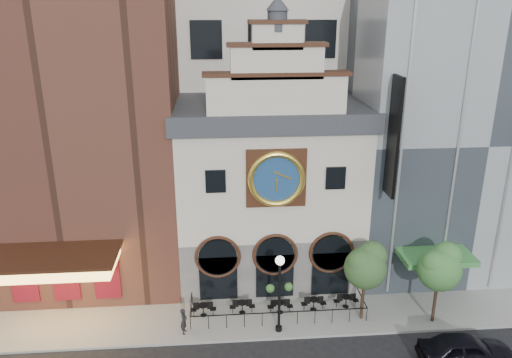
{
  "coord_description": "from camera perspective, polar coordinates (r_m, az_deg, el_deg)",
  "views": [
    {
      "loc": [
        -3.49,
        -23.86,
        18.37
      ],
      "look_at": [
        -1.04,
        6.0,
        7.79
      ],
      "focal_mm": 35.0,
      "sensor_mm": 36.0,
      "label": 1
    }
  ],
  "objects": [
    {
      "name": "cafe_railing",
      "position": [
        31.98,
        2.44,
        -14.33
      ],
      "size": [
        10.6,
        2.6,
        0.9
      ],
      "primitive_type": null,
      "color": "black",
      "rests_on": "sidewalk"
    },
    {
      "name": "pedestrian",
      "position": [
        30.38,
        -8.25,
        -15.76
      ],
      "size": [
        0.43,
        0.62,
        1.62
      ],
      "primitive_type": "imported",
      "rotation": [
        0.0,
        0.0,
        1.5
      ],
      "color": "black",
      "rests_on": "sidewalk"
    },
    {
      "name": "tree_left",
      "position": [
        30.52,
        12.46,
        -9.56
      ],
      "size": [
        2.59,
        2.5,
        4.99
      ],
      "color": "#382619",
      "rests_on": "sidewalk"
    },
    {
      "name": "bistro_0",
      "position": [
        31.85,
        -6.04,
        -14.57
      ],
      "size": [
        1.58,
        0.68,
        0.9
      ],
      "color": "black",
      "rests_on": "sidewalk"
    },
    {
      "name": "car_right",
      "position": [
        30.35,
        22.89,
        -17.57
      ],
      "size": [
        5.12,
        2.22,
        1.72
      ],
      "primitive_type": "imported",
      "rotation": [
        0.0,
        0.0,
        1.53
      ],
      "color": "black",
      "rests_on": "ground"
    },
    {
      "name": "clock_building",
      "position": [
        33.95,
        1.49,
        -0.69
      ],
      "size": [
        12.6,
        8.78,
        18.65
      ],
      "color": "#605E5B",
      "rests_on": "ground"
    },
    {
      "name": "sidewalk",
      "position": [
        32.28,
        2.43,
        -15.11
      ],
      "size": [
        44.0,
        5.0,
        0.15
      ],
      "primitive_type": "cube",
      "color": "gray",
      "rests_on": "ground"
    },
    {
      "name": "ground",
      "position": [
        30.31,
        3.03,
        -17.89
      ],
      "size": [
        120.0,
        120.0,
        0.0
      ],
      "primitive_type": "plane",
      "color": "black",
      "rests_on": "ground"
    },
    {
      "name": "bistro_2",
      "position": [
        31.97,
        2.77,
        -14.32
      ],
      "size": [
        1.58,
        0.68,
        0.9
      ],
      "color": "black",
      "rests_on": "sidewalk"
    },
    {
      "name": "lamppost",
      "position": [
        29.08,
        2.7,
        -12.07
      ],
      "size": [
        1.57,
        0.58,
        4.91
      ],
      "rotation": [
        0.0,
        0.0,
        0.07
      ],
      "color": "black",
      "rests_on": "sidewalk"
    },
    {
      "name": "retail_building",
      "position": [
        38.53,
        20.87,
        5.84
      ],
      "size": [
        14.0,
        14.4,
        20.0
      ],
      "color": "gray",
      "rests_on": "ground"
    },
    {
      "name": "bistro_1",
      "position": [
        31.93,
        -1.58,
        -14.35
      ],
      "size": [
        1.58,
        0.68,
        0.9
      ],
      "color": "black",
      "rests_on": "sidewalk"
    },
    {
      "name": "theater_building",
      "position": [
        35.6,
        -20.38,
        8.92
      ],
      "size": [
        14.0,
        15.6,
        25.0
      ],
      "color": "brown",
      "rests_on": "ground"
    },
    {
      "name": "tree_right",
      "position": [
        31.44,
        20.3,
        -9.31
      ],
      "size": [
        2.65,
        2.55,
        5.1
      ],
      "color": "#382619",
      "rests_on": "sidewalk"
    },
    {
      "name": "bistro_4",
      "position": [
        32.97,
        10.26,
        -13.5
      ],
      "size": [
        1.58,
        0.68,
        0.9
      ],
      "color": "black",
      "rests_on": "sidewalk"
    },
    {
      "name": "bistro_3",
      "position": [
        32.41,
        6.61,
        -13.92
      ],
      "size": [
        1.58,
        0.68,
        0.9
      ],
      "color": "black",
      "rests_on": "sidewalk"
    }
  ]
}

